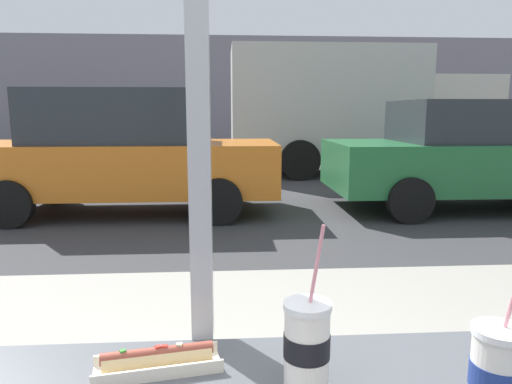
% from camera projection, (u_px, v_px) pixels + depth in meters
% --- Properties ---
extents(ground_plane, '(60.00, 60.00, 0.00)m').
position_uv_depth(ground_plane, '(222.00, 191.00, 9.11)').
color(ground_plane, '#38383A').
extents(sidewalk_strip, '(16.00, 2.80, 0.13)m').
position_uv_depth(sidewalk_strip, '(217.00, 360.00, 2.80)').
color(sidewalk_strip, '#9E998E').
rests_on(sidewalk_strip, ground).
extents(building_facade_far, '(28.00, 1.20, 4.88)m').
position_uv_depth(building_facade_far, '(223.00, 91.00, 22.02)').
color(building_facade_far, gray).
rests_on(building_facade_far, ground).
extents(soda_cup_left, '(0.09, 0.09, 0.33)m').
position_uv_depth(soda_cup_left, '(497.00, 374.00, 0.80)').
color(soda_cup_left, silver).
rests_on(soda_cup_left, window_counter).
extents(soda_cup_right, '(0.09, 0.09, 0.33)m').
position_uv_depth(soda_cup_right, '(307.00, 345.00, 0.90)').
color(soda_cup_right, white).
rests_on(soda_cup_right, window_counter).
extents(hotdog_tray_near, '(0.27, 0.13, 0.05)m').
position_uv_depth(hotdog_tray_near, '(158.00, 360.00, 0.98)').
color(hotdog_tray_near, beige).
rests_on(hotdog_tray_near, window_counter).
extents(parked_car_orange, '(4.45, 1.90, 1.83)m').
position_uv_depth(parked_car_orange, '(123.00, 153.00, 7.03)').
color(parked_car_orange, orange).
rests_on(parked_car_orange, ground).
extents(parked_car_green, '(4.54, 2.07, 1.69)m').
position_uv_depth(parked_car_green, '(476.00, 154.00, 7.40)').
color(parked_car_green, '#236B38').
rests_on(parked_car_green, ground).
extents(box_truck, '(6.23, 2.44, 3.00)m').
position_uv_depth(box_truck, '(353.00, 107.00, 11.52)').
color(box_truck, beige).
rests_on(box_truck, ground).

